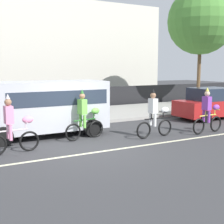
{
  "coord_description": "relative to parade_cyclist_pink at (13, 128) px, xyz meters",
  "views": [
    {
      "loc": [
        -4.13,
        -9.39,
        2.76
      ],
      "look_at": [
        1.57,
        1.2,
        1.0
      ],
      "focal_mm": 50.0,
      "sensor_mm": 36.0,
      "label": 1
    }
  ],
  "objects": [
    {
      "name": "ground_plane",
      "position": [
        2.3,
        -0.64,
        -0.84
      ],
      "size": [
        80.0,
        80.0,
        0.0
      ],
      "primitive_type": "plane",
      "color": "#38383A"
    },
    {
      "name": "road_centre_line",
      "position": [
        2.3,
        -1.14,
        -0.84
      ],
      "size": [
        36.0,
        0.14,
        0.01
      ],
      "primitive_type": "cube",
      "color": "beige",
      "rests_on": "ground"
    },
    {
      "name": "sidewalk_curb",
      "position": [
        2.3,
        5.86,
        -0.77
      ],
      "size": [
        60.0,
        5.0,
        0.15
      ],
      "primitive_type": "cube",
      "color": "#9E9B93",
      "rests_on": "ground"
    },
    {
      "name": "fence_line",
      "position": [
        2.3,
        8.76,
        -0.14
      ],
      "size": [
        40.0,
        0.08,
        1.4
      ],
      "primitive_type": "cube",
      "color": "black",
      "rests_on": "ground"
    },
    {
      "name": "parade_cyclist_pink",
      "position": [
        0.0,
        0.0,
        0.0
      ],
      "size": [
        1.72,
        0.5,
        1.92
      ],
      "color": "black",
      "rests_on": "ground"
    },
    {
      "name": "parade_cyclist_lime",
      "position": [
        2.81,
        0.74,
        0.0
      ],
      "size": [
        1.71,
        0.53,
        1.92
      ],
      "color": "black",
      "rests_on": "ground"
    },
    {
      "name": "parade_cyclist_zebra",
      "position": [
        5.34,
        -0.27,
        0.0
      ],
      "size": [
        1.72,
        0.5,
        1.92
      ],
      "color": "black",
      "rests_on": "ground"
    },
    {
      "name": "parade_cyclist_purple",
      "position": [
        7.75,
        -0.67,
        0.0
      ],
      "size": [
        1.72,
        0.5,
        1.92
      ],
      "color": "black",
      "rests_on": "ground"
    },
    {
      "name": "parked_van_silver",
      "position": [
        1.62,
        2.06,
        0.44
      ],
      "size": [
        5.0,
        2.22,
        2.18
      ],
      "color": "silver",
      "rests_on": "ground"
    },
    {
      "name": "parked_car_red",
      "position": [
        10.7,
        1.99,
        -0.06
      ],
      "size": [
        4.1,
        1.92,
        1.64
      ],
      "color": "#AD1E1E",
      "rests_on": "ground"
    },
    {
      "name": "street_tree_near_lamp",
      "position": [
        13.64,
        6.11,
        4.94
      ],
      "size": [
        4.48,
        4.48,
        7.87
      ],
      "color": "brown",
      "rests_on": "sidewalk_curb"
    }
  ]
}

